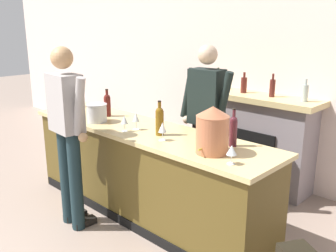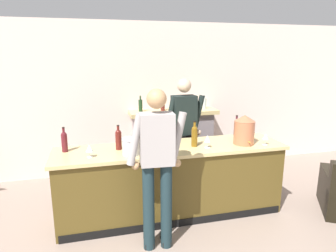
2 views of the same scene
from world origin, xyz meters
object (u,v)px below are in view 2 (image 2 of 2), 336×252
copper_dispenser (244,130)px  wine_bottle_chardonnay_pale (118,139)px  wine_glass_back_row (207,139)px  person_customer (157,163)px  person_bartender (184,131)px  wine_glass_by_dispenser (266,137)px  wine_glass_front_right (173,143)px  wine_glass_near_bucket (89,148)px  ice_bucket_steel (131,146)px  wine_bottle_burgundy_dark (236,128)px  fireplace_stone (173,141)px  wine_glass_front_left (173,140)px  wine_bottle_port_short (194,135)px  wine_bottle_rose_blush (64,141)px

copper_dispenser → wine_bottle_chardonnay_pale: 1.69m
wine_glass_back_row → person_customer: bearing=-146.4°
person_bartender → wine_bottle_chardonnay_pale: person_bartender is taller
wine_glass_back_row → wine_glass_by_dispenser: (0.82, -0.06, -0.01)m
wine_glass_front_right → wine_glass_near_bucket: bearing=177.3°
ice_bucket_steel → wine_glass_by_dispenser: ice_bucket_steel is taller
wine_glass_back_row → wine_bottle_burgundy_dark: bearing=28.7°
copper_dispenser → wine_bottle_burgundy_dark: 0.28m
wine_glass_front_right → fireplace_stone: bearing=74.5°
wine_bottle_burgundy_dark → person_customer: bearing=-148.4°
wine_glass_front_left → wine_glass_front_right: wine_glass_front_left is taller
person_bartender → wine_bottle_port_short: bearing=-95.0°
wine_bottle_rose_blush → wine_glass_by_dispenser: bearing=-7.8°
person_customer → wine_bottle_rose_blush: person_customer is taller
copper_dispenser → wine_glass_front_left: copper_dispenser is taller
wine_glass_front_right → ice_bucket_steel: bearing=176.5°
wine_bottle_rose_blush → wine_bottle_port_short: 1.67m
wine_glass_front_left → wine_glass_front_right: bearing=-106.5°
fireplace_stone → wine_glass_front_left: bearing=-105.5°
wine_glass_near_bucket → wine_glass_front_left: bearing=4.0°
fireplace_stone → wine_glass_back_row: 1.75m
fireplace_stone → wine_glass_back_row: (0.00, -1.68, 0.49)m
person_bartender → ice_bucket_steel: person_bartender is taller
wine_glass_by_dispenser → wine_bottle_chardonnay_pale: bearing=171.6°
wine_bottle_port_short → fireplace_stone: bearing=85.0°
wine_bottle_burgundy_dark → wine_bottle_rose_blush: bearing=-179.6°
fireplace_stone → wine_bottle_rose_blush: (-1.79, -1.39, 0.52)m
person_customer → wine_glass_front_left: (0.34, 0.59, 0.08)m
wine_bottle_burgundy_dark → wine_glass_by_dispenser: (0.24, -0.38, -0.04)m
wine_bottle_burgundy_dark → wine_bottle_port_short: (-0.71, -0.21, 0.00)m
ice_bucket_steel → wine_glass_back_row: bearing=1.1°
fireplace_stone → wine_bottle_port_short: 1.67m
ice_bucket_steel → wine_bottle_port_short: (0.86, 0.12, 0.05)m
wine_bottle_port_short → person_customer: bearing=-135.8°
person_customer → person_bartender: size_ratio=1.00×
wine_bottle_chardonnay_pale → wine_glass_back_row: wine_bottle_chardonnay_pale is taller
fireplace_stone → wine_glass_front_left: size_ratio=8.88×
wine_glass_by_dispenser → wine_glass_front_right: (-1.30, 0.01, 0.01)m
person_customer → wine_glass_back_row: bearing=33.6°
person_bartender → wine_glass_front_right: bearing=-116.4°
person_customer → wine_bottle_port_short: bearing=44.2°
person_customer → copper_dispenser: size_ratio=4.53×
wine_bottle_chardonnay_pale → wine_bottle_rose_blush: bearing=173.8°
person_bartender → wine_bottle_burgundy_dark: person_bartender is taller
ice_bucket_steel → wine_glass_by_dispenser: bearing=-1.4°
person_customer → ice_bucket_steel: person_customer is taller
person_customer → copper_dispenser: 1.46m
ice_bucket_steel → wine_glass_front_left: bearing=9.2°
wine_bottle_burgundy_dark → wine_bottle_port_short: bearing=-163.6°
copper_dispenser → wine_glass_back_row: (-0.55, -0.04, -0.08)m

